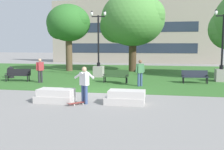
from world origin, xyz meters
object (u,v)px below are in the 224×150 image
at_px(person_bystander_far_lawn, 40,69).
at_px(lamp_post_right, 99,64).
at_px(concrete_block_center, 55,96).
at_px(park_bench_far_left, 195,76).
at_px(concrete_block_left, 126,97).
at_px(lamp_post_left, 221,67).
at_px(park_bench_near_left, 18,74).
at_px(person_skateboarder, 84,83).
at_px(person_bystander_near_lawn, 140,71).
at_px(trash_bin, 11,72).
at_px(park_bench_near_right, 116,75).
at_px(skateboard, 78,103).

bearing_deg(person_bystander_far_lawn, lamp_post_right, 51.06).
relative_size(concrete_block_center, park_bench_far_left, 0.98).
height_order(concrete_block_center, concrete_block_left, same).
bearing_deg(lamp_post_left, concrete_block_center, -136.52).
bearing_deg(park_bench_far_left, concrete_block_left, -118.30).
bearing_deg(park_bench_near_left, lamp_post_right, 34.74).
height_order(person_skateboarder, person_bystander_near_lawn, person_bystander_near_lawn).
relative_size(concrete_block_center, concrete_block_left, 0.99).
relative_size(lamp_post_right, person_bystander_far_lawn, 3.20).
relative_size(park_bench_far_left, person_bystander_far_lawn, 1.07).
distance_m(concrete_block_left, lamp_post_right, 10.22).
bearing_deg(park_bench_far_left, trash_bin, 178.90).
distance_m(person_skateboarder, park_bench_far_left, 9.48).
xyz_separation_m(concrete_block_center, trash_bin, (-7.07, 7.74, 0.20)).
bearing_deg(concrete_block_center, trash_bin, 132.41).
xyz_separation_m(park_bench_near_right, person_bystander_far_lawn, (-5.27, -0.97, 0.44)).
relative_size(concrete_block_left, person_bystander_far_lawn, 1.06).
height_order(concrete_block_center, lamp_post_right, lamp_post_right).
relative_size(park_bench_far_left, lamp_post_right, 0.34).
xyz_separation_m(park_bench_far_left, person_bystander_near_lawn, (-3.67, -2.04, 0.44)).
relative_size(concrete_block_center, lamp_post_left, 0.34).
relative_size(lamp_post_left, person_bystander_far_lawn, 3.06).
distance_m(trash_bin, person_bystander_near_lawn, 10.88).
distance_m(park_bench_near_left, trash_bin, 2.26).
relative_size(concrete_block_center, lamp_post_right, 0.33).
xyz_separation_m(concrete_block_center, lamp_post_right, (-0.25, 9.77, 0.81)).
bearing_deg(person_skateboarder, park_bench_near_left, 138.29).
bearing_deg(person_bystander_far_lawn, park_bench_near_right, 10.38).
xyz_separation_m(concrete_block_left, park_bench_near_left, (-8.80, 5.91, 0.23)).
height_order(park_bench_near_left, person_bystander_near_lawn, person_bystander_near_lawn).
relative_size(concrete_block_center, park_bench_near_left, 0.97).
distance_m(lamp_post_left, person_bystander_near_lawn, 6.57).
xyz_separation_m(park_bench_near_left, park_bench_near_right, (7.23, 0.55, 0.00)).
distance_m(skateboard, person_bystander_near_lawn, 6.26).
bearing_deg(concrete_block_center, park_bench_near_left, 131.81).
bearing_deg(park_bench_near_left, concrete_block_center, -48.19).
distance_m(concrete_block_center, concrete_block_left, 3.32).
height_order(lamp_post_right, lamp_post_left, lamp_post_right).
distance_m(concrete_block_left, park_bench_near_right, 6.65).
relative_size(lamp_post_right, person_bystander_near_lawn, 3.20).
height_order(park_bench_far_left, person_bystander_far_lawn, person_bystander_far_lawn).
xyz_separation_m(concrete_block_left, lamp_post_left, (5.91, 8.53, 0.77)).
distance_m(skateboard, park_bench_far_left, 9.84).
bearing_deg(concrete_block_center, park_bench_near_right, 75.34).
relative_size(park_bench_near_left, lamp_post_left, 0.35).
height_order(lamp_post_left, person_bystander_near_lawn, lamp_post_left).
xyz_separation_m(concrete_block_center, person_bystander_far_lawn, (-3.52, 5.71, 0.68)).
xyz_separation_m(park_bench_near_left, lamp_post_left, (14.71, 2.61, 0.54)).
height_order(skateboard, park_bench_near_left, park_bench_near_left).
bearing_deg(concrete_block_center, lamp_post_left, 43.48).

